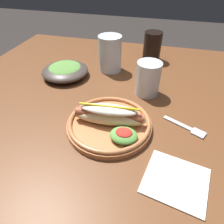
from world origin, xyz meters
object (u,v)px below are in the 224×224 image
Objects in this scene: hot_dog_plate at (110,122)px; water_cup at (110,54)px; soda_cup at (152,46)px; side_bowl at (65,70)px; extra_cup at (148,79)px; fork at (187,128)px; napkin at (176,180)px.

water_cup is (-0.09, 0.33, 0.05)m from hot_dog_plate.
soda_cup is 0.68× the size of side_bowl.
side_bowl is at bearing -148.08° from water_cup.
soda_cup is at bearing 38.01° from side_bowl.
fork is at bearing -48.42° from extra_cup.
extra_cup reaches higher than napkin.
soda_cup reaches higher than fork.
extra_cup is 0.32m from side_bowl.
extra_cup is at bearing 107.72° from napkin.
water_cup is at bearing 120.36° from napkin.
soda_cup is at bearing 43.32° from water_cup.
fork is 0.20m from extra_cup.
fork is 0.89× the size of napkin.
soda_cup is 1.06× the size of extra_cup.
fork is (0.21, 0.05, -0.02)m from hot_dog_plate.
napkin is at bearing -59.64° from water_cup.
soda_cup is 0.28m from extra_cup.
soda_cup is 0.39m from side_bowl.
hot_dog_plate is 2.00× the size of fork.
water_cup is 1.05× the size of napkin.
extra_cup is (0.16, -0.13, -0.01)m from water_cup.
hot_dog_plate is 0.48m from soda_cup.
hot_dog_plate is at bearing -110.92° from extra_cup.
side_bowl is (-0.32, 0.04, -0.03)m from extra_cup.
hot_dog_plate is 1.79× the size of napkin.
hot_dog_plate is at bearing 145.33° from napkin.
napkin is at bearing -40.70° from side_bowl.
water_cup is at bearing 104.93° from hot_dog_plate.
fork is 1.04× the size of extra_cup.
hot_dog_plate reaches higher than fork.
side_bowl is 1.35× the size of napkin.
napkin is at bearing -72.28° from extra_cup.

